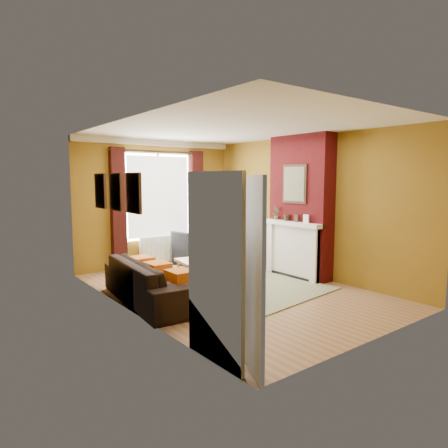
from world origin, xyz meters
The scene contains 12 objects.
ground centered at (0.00, 0.00, 0.00)m, with size 5.50×5.50×0.00m, color brown.
room_walls centered at (0.63, 0.27, 1.38)m, with size 3.82×5.54×2.83m.
striped_rug centered at (0.11, 0.50, 0.01)m, with size 2.98×3.84×0.02m.
sofa centered at (-1.42, 0.26, 0.33)m, with size 2.29×0.89×0.67m, color black.
armchair centered at (0.82, 2.02, 0.39)m, with size 1.20×1.05×0.78m, color black.
coffee_table centered at (-0.23, 0.58, 0.38)m, with size 0.82×1.35×0.42m.
wicker_stool centered at (0.53, 1.87, 0.25)m, with size 0.40×0.40×0.49m.
floor_lamp centered at (1.40, 2.35, 1.14)m, with size 0.24×0.24×1.44m.
book_a centered at (-0.29, 0.35, 0.44)m, with size 0.21×0.28×0.03m, color #999999.
book_b centered at (-0.22, 0.85, 0.43)m, with size 0.18×0.25×0.02m, color #999999.
mug centered at (-0.03, 0.36, 0.47)m, with size 0.11×0.11×0.10m, color #999999.
tv_remote centered at (-0.31, 0.82, 0.43)m, with size 0.07×0.17×0.02m.
Camera 1 is at (-4.27, -5.36, 1.96)m, focal length 32.00 mm.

